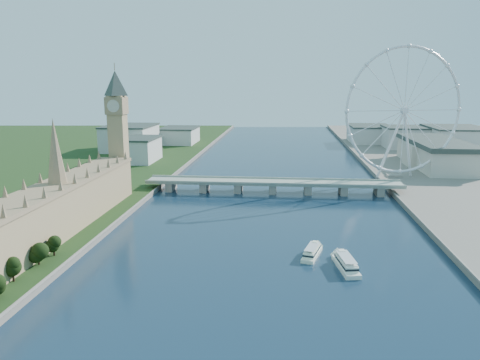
# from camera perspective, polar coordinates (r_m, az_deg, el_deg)

# --- Properties ---
(parliament_range) EXTENTS (24.00, 200.00, 70.00)m
(parliament_range) POSITION_cam_1_polar(r_m,az_deg,el_deg) (309.22, -21.13, -3.06)
(parliament_range) COLOR tan
(parliament_range) RESTS_ON ground
(big_ben) EXTENTS (20.02, 20.02, 110.00)m
(big_ben) POSITION_cam_1_polar(r_m,az_deg,el_deg) (399.95, -14.76, 7.56)
(big_ben) COLOR tan
(big_ben) RESTS_ON ground
(westminster_bridge) EXTENTS (220.00, 22.00, 9.50)m
(westminster_bridge) POSITION_cam_1_polar(r_m,az_deg,el_deg) (406.18, 4.03, -0.58)
(westminster_bridge) COLOR gray
(westminster_bridge) RESTS_ON ground
(london_eye) EXTENTS (113.60, 39.12, 124.30)m
(london_eye) POSITION_cam_1_polar(r_m,az_deg,el_deg) (465.79, 19.40, 7.95)
(london_eye) COLOR silver
(london_eye) RESTS_ON ground
(county_hall) EXTENTS (54.00, 144.00, 35.00)m
(county_hall) POSITION_cam_1_polar(r_m,az_deg,el_deg) (559.95, 22.60, 1.28)
(county_hall) COLOR beige
(county_hall) RESTS_ON ground
(city_skyline) EXTENTS (505.00, 280.00, 32.00)m
(city_skyline) POSITION_cam_1_polar(r_m,az_deg,el_deg) (661.86, 8.06, 5.05)
(city_skyline) COLOR beige
(city_skyline) RESTS_ON ground
(tour_boat_near) EXTENTS (14.40, 28.85, 6.16)m
(tour_boat_near) POSITION_cam_1_polar(r_m,az_deg,el_deg) (263.31, 8.75, -9.15)
(tour_boat_near) COLOR silver
(tour_boat_near) RESTS_ON ground
(tour_boat_far) EXTENTS (12.84, 32.50, 7.01)m
(tour_boat_far) POSITION_cam_1_polar(r_m,az_deg,el_deg) (249.85, 12.77, -10.49)
(tour_boat_far) COLOR white
(tour_boat_far) RESTS_ON ground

